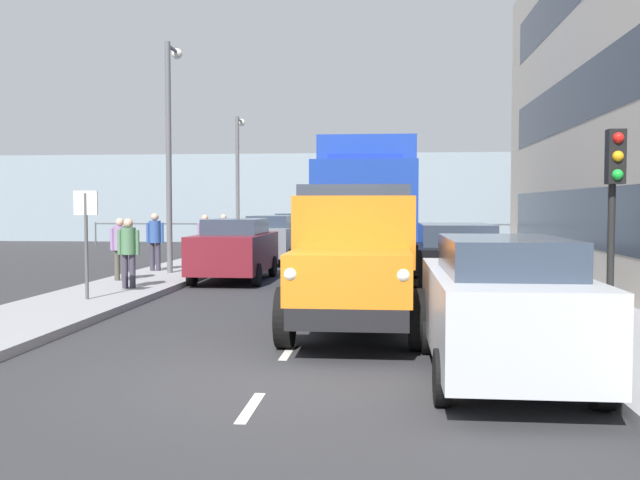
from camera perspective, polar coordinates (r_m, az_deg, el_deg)
The scene contains 22 objects.
ground_plane at distance 17.82m, azimuth 0.93°, elevation -3.90°, with size 80.00×80.00×0.00m, color #2D2D30.
sidewalk_left at distance 18.10m, azimuth 16.71°, elevation -3.68°, with size 2.37×37.15×0.15m, color gray.
sidewalk_right at distance 18.84m, azimuth -14.20°, elevation -3.39°, with size 2.37×37.15×0.15m, color gray.
road_centreline_markings at distance 17.33m, azimuth 0.80°, elevation -4.08°, with size 0.12×32.05×0.01m.
sea_horizon at distance 39.24m, azimuth 3.43°, elevation 3.45°, with size 80.00×0.80×5.00m, color #84939E.
seawall_railing at distance 35.66m, azimuth 3.21°, elevation 0.97°, with size 28.08×0.08×1.20m.
truck_vintage_orange at distance 11.43m, azimuth 2.86°, elevation -1.77°, with size 2.17×5.64×2.43m.
lorry_cargo_blue at distance 19.29m, azimuth 3.96°, elevation 2.79°, with size 2.58×8.20×3.87m.
car_silver_kerbside_near at distance 8.74m, azimuth 14.65°, elevation -5.17°, with size 1.78×4.15×1.72m.
car_black_kerbside_1 at distance 14.64m, azimuth 10.92°, elevation -1.91°, with size 1.81×4.15×1.72m.
car_maroon_oppositeside_0 at distance 19.46m, azimuth -6.98°, elevation -0.70°, with size 1.89×4.12×1.72m.
car_grey_oppositeside_1 at distance 25.35m, azimuth -4.05°, elevation 0.14°, with size 1.85×4.33×1.72m.
car_teal_oppositeside_2 at distance 31.85m, azimuth -2.10°, elevation 0.70°, with size 1.95×4.09×1.72m.
pedestrian_by_lamp at distance 16.93m, azimuth -15.42°, elevation -0.58°, with size 0.53×0.34×1.64m.
pedestrian_near_railing at distance 18.71m, azimuth -16.05°, elevation -0.31°, with size 0.53×0.34×1.62m.
pedestrian_in_dark_coat at distance 21.25m, azimuth -13.36°, elevation 0.25°, with size 0.53×0.34×1.71m.
pedestrian_couple_b at distance 23.21m, azimuth -9.39°, elevation 0.39°, with size 0.53×0.34×1.64m.
pedestrian_with_bag at distance 25.91m, azimuth -7.90°, elevation 0.62°, with size 0.53×0.34×1.61m.
traffic_light_near at distance 12.54m, azimuth 22.96°, elevation 4.34°, with size 0.28×0.41×3.20m.
lamp_post_promenade at distance 20.75m, azimuth -12.17°, elevation 8.28°, with size 0.32×1.14×6.61m.
lamp_post_far at distance 30.25m, azimuth -6.70°, elevation 5.72°, with size 0.32×1.14×5.73m.
street_sign at distance 15.16m, azimuth -18.62°, elevation 1.14°, with size 0.50×0.07×2.25m.
Camera 1 is at (-1.40, 8.17, 2.10)m, focal length 39.07 mm.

